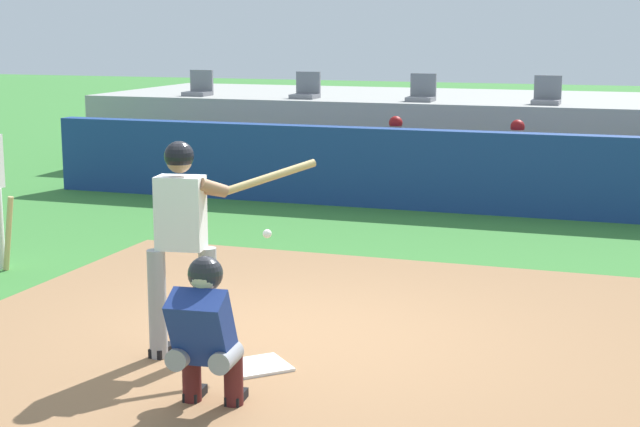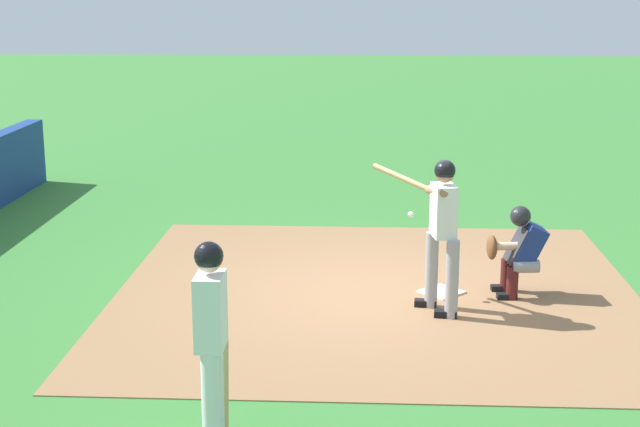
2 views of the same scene
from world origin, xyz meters
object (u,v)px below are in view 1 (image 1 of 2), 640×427
batter_at_plate (185,235)px  stadium_seat_2 (422,93)px  stadium_seat_0 (199,88)px  catcher_crouched (206,327)px  dugout_player_1 (515,161)px  dugout_player_0 (393,156)px  stadium_seat_3 (547,96)px  home_plate (259,366)px  stadium_seat_1 (306,91)px

batter_at_plate → stadium_seat_2: stadium_seat_2 is taller
stadium_seat_2 → stadium_seat_0: bearing=180.0°
catcher_crouched → dugout_player_1: size_ratio=1.30×
dugout_player_0 → stadium_seat_2: (-0.03, 2.03, 0.86)m
dugout_player_1 → stadium_seat_3: (0.21, 2.03, 0.86)m
dugout_player_1 → stadium_seat_2: bearing=133.8°
home_plate → catcher_crouched: bearing=-91.7°
dugout_player_0 → stadium_seat_1: stadium_seat_1 is taller
batter_at_plate → stadium_seat_1: (-2.57, 10.10, 0.50)m
home_plate → stadium_seat_2: (-1.08, 10.18, 1.51)m
home_plate → stadium_seat_3: 10.35m
catcher_crouched → dugout_player_1: dugout_player_1 is taller
home_plate → catcher_crouched: size_ratio=0.26×
dugout_player_1 → stadium_seat_3: size_ratio=2.71×
dugout_player_0 → stadium_seat_2: 2.21m
home_plate → batter_at_plate: batter_at_plate is taller
dugout_player_1 → stadium_seat_0: stadium_seat_0 is taller
home_plate → stadium_seat_0: 11.63m
stadium_seat_2 → stadium_seat_3: 2.17m
home_plate → dugout_player_1: 8.22m
home_plate → stadium_seat_3: size_ratio=0.92×
dugout_player_0 → stadium_seat_1: (-2.20, 2.03, 0.86)m
batter_at_plate → stadium_seat_1: 10.43m
catcher_crouched → stadium_seat_3: bearing=84.3°
batter_at_plate → stadium_seat_3: stadium_seat_3 is taller
batter_at_plate → stadium_seat_2: 10.12m
dugout_player_0 → stadium_seat_0: 4.89m
catcher_crouched → stadium_seat_3: (1.11, 11.09, 0.93)m
catcher_crouched → dugout_player_0: bearing=96.5°
dugout_player_0 → dugout_player_1: 1.92m
stadium_seat_1 → dugout_player_0: bearing=-42.8°
stadium_seat_0 → stadium_seat_3: 6.50m
batter_at_plate → dugout_player_1: size_ratio=1.39×
batter_at_plate → home_plate: bearing=-6.8°
catcher_crouched → stadium_seat_2: size_ratio=3.52×
batter_at_plate → dugout_player_0: bearing=92.7°
batter_at_plate → dugout_player_0: batter_at_plate is taller
stadium_seat_0 → stadium_seat_1: size_ratio=1.00×
catcher_crouched → stadium_seat_2: bearing=95.4°
home_plate → stadium_seat_2: 10.35m
catcher_crouched → stadium_seat_1: (-3.22, 11.09, 0.93)m
batter_at_plate → stadium_seat_0: size_ratio=3.76×
catcher_crouched → stadium_seat_3: size_ratio=3.52×
stadium_seat_0 → stadium_seat_2: same height
dugout_player_1 → stadium_seat_1: size_ratio=2.71×
stadium_seat_0 → batter_at_plate: bearing=-64.9°
stadium_seat_2 → home_plate: bearing=-83.9°
home_plate → dugout_player_0: dugout_player_0 is taller
home_plate → dugout_player_0: 8.24m
catcher_crouched → dugout_player_1: 9.10m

